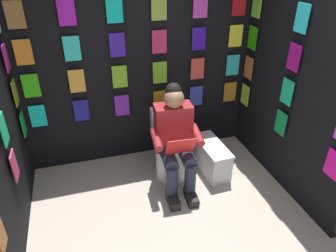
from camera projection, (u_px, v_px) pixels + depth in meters
name	position (u px, v px, depth m)	size (l,w,h in m)	color
display_wall_back	(139.00, 75.00, 3.74)	(2.83, 0.14, 2.12)	black
display_wall_left	(293.00, 95.00, 3.25)	(0.14, 1.93, 2.12)	black
toilet	(171.00, 149.00, 3.69)	(0.42, 0.57, 0.77)	white
person_reading	(176.00, 139.00, 3.37)	(0.55, 0.70, 1.19)	maroon
comic_longbox_near	(211.00, 158.00, 3.78)	(0.28, 0.64, 0.37)	silver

